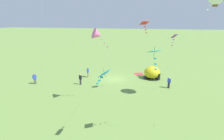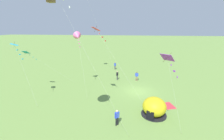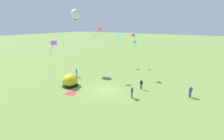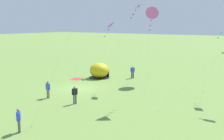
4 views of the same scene
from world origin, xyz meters
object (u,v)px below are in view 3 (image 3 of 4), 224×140
at_px(person_near_tent, 141,84).
at_px(kite_red, 99,31).
at_px(person_watching_sky, 132,92).
at_px(kite_pink, 132,35).
at_px(person_center_field, 77,72).
at_px(kite_purple, 53,44).
at_px(person_with_toddler, 191,91).
at_px(popup_tent, 70,80).
at_px(kite_white, 75,14).
at_px(kite_cyan, 119,37).
at_px(kite_teal, 135,43).

bearing_deg(person_near_tent, kite_red, 171.97).
bearing_deg(person_watching_sky, kite_pink, 116.75).
height_order(person_center_field, kite_purple, kite_purple).
relative_size(person_with_toddler, person_watching_sky, 1.00).
relative_size(kite_pink, kite_red, 0.92).
distance_m(popup_tent, kite_white, 14.88).
bearing_deg(person_watching_sky, kite_cyan, 126.03).
bearing_deg(person_watching_sky, kite_purple, -172.07).
bearing_deg(person_watching_sky, person_center_field, 170.35).
distance_m(person_center_field, kite_purple, 7.37).
height_order(person_watching_sky, kite_white, kite_white).
bearing_deg(kite_cyan, person_watching_sky, -53.97).
bearing_deg(person_with_toddler, person_near_tent, -170.14).
relative_size(popup_tent, kite_pink, 0.31).
height_order(kite_teal, kite_purple, kite_purple).
relative_size(popup_tent, kite_teal, 0.44).
bearing_deg(kite_cyan, popup_tent, -91.49).
xyz_separation_m(person_watching_sky, kite_pink, (-4.57, 9.07, 7.25)).
height_order(kite_teal, kite_pink, kite_pink).
bearing_deg(person_near_tent, person_with_toddler, 9.86).
relative_size(kite_teal, kite_cyan, 0.81).
distance_m(person_watching_sky, person_near_tent, 3.57).
height_order(popup_tent, kite_pink, kite_pink).
relative_size(popup_tent, kite_purple, 0.37).
relative_size(popup_tent, person_watching_sky, 1.63).
xyz_separation_m(popup_tent, person_watching_sky, (10.93, 1.67, -0.03)).
bearing_deg(person_watching_sky, kite_white, 159.64).
relative_size(kite_white, kite_purple, 1.75).
height_order(person_watching_sky, kite_red, kite_red).
bearing_deg(kite_white, kite_cyan, 53.35).
bearing_deg(person_with_toddler, kite_red, 179.67).
bearing_deg(person_with_toddler, kite_white, 176.67).
xyz_separation_m(person_with_toddler, person_center_field, (-20.35, -2.54, 0.00)).
relative_size(person_with_toddler, person_center_field, 1.00).
height_order(kite_teal, kite_cyan, kite_cyan).
bearing_deg(person_near_tent, person_center_field, -174.36).
xyz_separation_m(person_near_tent, kite_teal, (-6.84, 12.18, 4.91)).
bearing_deg(kite_red, kite_white, 169.92).
bearing_deg(kite_pink, popup_tent, -120.63).
xyz_separation_m(person_center_field, kite_red, (3.86, 2.64, 8.11)).
xyz_separation_m(kite_white, kite_purple, (2.72, -8.12, -5.28)).
height_order(person_near_tent, kite_red, kite_red).
xyz_separation_m(person_center_field, kite_purple, (-0.64, -4.20, 6.02)).
relative_size(person_near_tent, kite_cyan, 0.22).
height_order(kite_red, kite_purple, kite_red).
relative_size(person_with_toddler, kite_pink, 0.19).
bearing_deg(kite_red, person_near_tent, -8.03).
bearing_deg(popup_tent, person_watching_sky, 8.70).
xyz_separation_m(person_with_toddler, kite_pink, (-11.62, 4.27, 7.25)).
height_order(person_near_tent, kite_cyan, kite_cyan).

